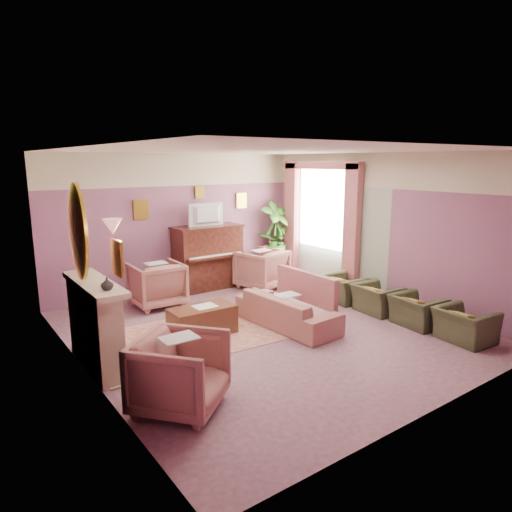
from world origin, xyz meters
TOP-DOWN VIEW (x-y plane):
  - floor at (0.00, 0.00)m, footprint 5.50×6.00m
  - ceiling at (0.00, 0.00)m, footprint 5.50×6.00m
  - wall_back at (0.00, 3.00)m, footprint 5.50×0.02m
  - wall_front at (0.00, -3.00)m, footprint 5.50×0.02m
  - wall_left at (-2.75, 0.00)m, footprint 0.02×6.00m
  - wall_right at (2.75, 0.00)m, footprint 0.02×6.00m
  - picture_rail_band at (0.00, 2.99)m, footprint 5.50×0.01m
  - stripe_panel at (2.73, 1.30)m, footprint 0.01×3.00m
  - fireplace_surround at (-2.59, 0.20)m, footprint 0.30×1.40m
  - fireplace_inset at (-2.49, 0.20)m, footprint 0.18×0.72m
  - fire_ember at (-2.45, 0.20)m, footprint 0.06×0.54m
  - mantel_shelf at (-2.56, 0.20)m, footprint 0.40×1.55m
  - hearth at (-2.39, 0.20)m, footprint 0.55×1.50m
  - mirror_frame at (-2.70, 0.20)m, footprint 0.04×0.72m
  - mirror_glass at (-2.67, 0.20)m, footprint 0.01×0.60m
  - sconce_shade at (-2.62, -0.85)m, footprint 0.20×0.20m
  - piano at (0.50, 2.68)m, footprint 1.40×0.60m
  - piano_keyshelf at (0.50, 2.33)m, footprint 1.30×0.12m
  - piano_keys at (0.50, 2.33)m, footprint 1.20×0.08m
  - piano_top at (0.50, 2.68)m, footprint 1.45×0.65m
  - television at (0.50, 2.63)m, footprint 0.80×0.12m
  - print_back_left at (-0.80, 2.96)m, footprint 0.30×0.03m
  - print_back_right at (1.55, 2.96)m, footprint 0.26×0.03m
  - print_back_mid at (0.50, 2.96)m, footprint 0.22×0.03m
  - print_left_wall at (-2.71, -1.20)m, footprint 0.03×0.28m
  - window_blind at (2.70, 1.55)m, footprint 0.03×1.40m
  - curtain_left at (2.62, 0.63)m, footprint 0.16×0.34m
  - curtain_right at (2.62, 2.47)m, footprint 0.16×0.34m
  - pelmet at (2.62, 1.55)m, footprint 0.16×2.20m
  - mantel_plant at (-2.55, 0.75)m, footprint 0.16×0.16m
  - mantel_vase at (-2.55, -0.30)m, footprint 0.16×0.16m
  - area_rug at (-0.84, 0.42)m, footprint 2.60×1.94m
  - coffee_table at (-0.92, 0.38)m, footprint 1.01×0.52m
  - table_paper at (-0.87, 0.38)m, footprint 0.35×0.28m
  - sofa at (0.38, -0.08)m, footprint 0.62×1.85m
  - sofa_throw at (0.78, -0.08)m, footprint 0.09×1.40m
  - floral_armchair_left at (-0.89, 2.15)m, footprint 0.88×0.88m
  - floral_armchair_right at (1.40, 2.00)m, footprint 0.88×0.88m
  - floral_armchair_front at (-2.16, -1.37)m, footprint 0.88×0.88m
  - olive_chair_a at (2.12, -2.12)m, footprint 0.54×0.78m
  - olive_chair_b at (2.12, -1.30)m, footprint 0.54×0.78m
  - olive_chair_c at (2.12, -0.48)m, footprint 0.54×0.78m
  - olive_chair_d at (2.12, 0.34)m, footprint 0.54×0.78m
  - side_table at (2.23, 2.64)m, footprint 0.52×0.52m
  - side_plant_big at (2.23, 2.64)m, footprint 0.30×0.30m
  - side_plant_small at (2.35, 2.54)m, footprint 0.16×0.16m
  - palm_pot at (2.29, 2.65)m, footprint 0.34×0.34m
  - palm_plant at (2.29, 2.65)m, footprint 0.76×0.76m

SIDE VIEW (x-z plane):
  - floor at x=0.00m, z-range -0.01..0.01m
  - area_rug at x=-0.84m, z-range 0.00..0.01m
  - hearth at x=-2.39m, z-range 0.00..0.02m
  - palm_pot at x=2.29m, z-range 0.00..0.34m
  - fire_ember at x=-2.45m, z-range 0.17..0.27m
  - coffee_table at x=-0.92m, z-range 0.00..0.45m
  - olive_chair_a at x=2.12m, z-range 0.00..0.67m
  - olive_chair_b at x=2.12m, z-range 0.00..0.67m
  - olive_chair_c at x=2.12m, z-range 0.00..0.67m
  - olive_chair_d at x=2.12m, z-range 0.00..0.67m
  - side_table at x=2.23m, z-range 0.00..0.70m
  - sofa at x=0.38m, z-range 0.00..0.75m
  - fireplace_inset at x=-2.49m, z-range 0.06..0.74m
  - table_paper at x=-0.87m, z-range 0.45..0.46m
  - floral_armchair_left at x=-0.89m, z-range 0.00..0.92m
  - floral_armchair_right at x=1.40m, z-range 0.00..0.92m
  - floral_armchair_front at x=-2.16m, z-range 0.00..0.92m
  - fireplace_surround at x=-2.59m, z-range 0.00..1.10m
  - sofa_throw at x=0.78m, z-range 0.34..0.86m
  - piano at x=0.50m, z-range 0.00..1.30m
  - piano_keyshelf at x=0.50m, z-range 0.69..0.75m
  - piano_keys at x=0.50m, z-range 0.75..0.77m
  - side_plant_small at x=2.35m, z-range 0.70..0.98m
  - side_plant_big at x=2.23m, z-range 0.70..1.04m
  - palm_plant at x=2.29m, z-range 0.34..1.78m
  - stripe_panel at x=2.73m, z-range 0.00..2.15m
  - mantel_shelf at x=-2.56m, z-range 1.09..1.16m
  - mantel_vase at x=-2.55m, z-range 1.15..1.31m
  - mantel_plant at x=-2.55m, z-range 1.15..1.43m
  - curtain_left at x=2.62m, z-range 0.00..2.60m
  - curtain_right at x=2.62m, z-range 0.00..2.60m
  - piano_top at x=0.50m, z-range 1.29..1.33m
  - wall_back at x=0.00m, z-range 0.00..2.80m
  - wall_front at x=0.00m, z-range 0.00..2.80m
  - wall_left at x=-2.75m, z-range 0.00..2.80m
  - wall_right at x=2.75m, z-range 0.00..2.80m
  - television at x=0.50m, z-range 1.36..1.84m
  - window_blind at x=2.70m, z-range 0.80..2.60m
  - print_back_left at x=-0.80m, z-range 1.53..1.91m
  - print_left_wall at x=-2.71m, z-range 1.54..1.90m
  - print_back_right at x=1.55m, z-range 1.61..1.95m
  - mirror_frame at x=-2.70m, z-range 1.20..2.40m
  - mirror_glass at x=-2.67m, z-range 1.27..2.33m
  - sconce_shade at x=-2.62m, z-range 1.90..2.06m
  - print_back_mid at x=0.50m, z-range 1.87..2.13m
  - picture_rail_band at x=0.00m, z-range 2.15..2.80m
  - pelmet at x=2.62m, z-range 2.48..2.64m
  - ceiling at x=0.00m, z-range 2.79..2.80m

